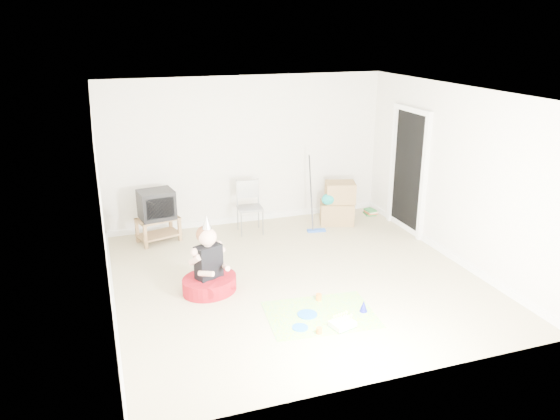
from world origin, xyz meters
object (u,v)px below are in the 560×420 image
object	(u,v)px
seated_woman	(209,275)
cardboard_boxes	(338,204)
birthday_cake	(342,324)
tv_stand	(158,227)
crt_tv	(156,204)
folding_chair	(250,208)

from	to	relation	value
seated_woman	cardboard_boxes	bearing A→B (deg)	34.64
seated_woman	birthday_cake	world-z (taller)	seated_woman
tv_stand	cardboard_boxes	distance (m)	3.17
crt_tv	folding_chair	xyz separation A→B (m)	(1.55, -0.08, -0.20)
folding_chair	seated_woman	xyz separation A→B (m)	(-1.12, -1.94, -0.20)
crt_tv	folding_chair	distance (m)	1.56
folding_chair	crt_tv	bearing A→B (deg)	176.86
folding_chair	cardboard_boxes	size ratio (longest dim) A/B	1.21
cardboard_boxes	seated_woman	world-z (taller)	seated_woman
seated_woman	birthday_cake	distance (m)	1.94
folding_chair	seated_woman	world-z (taller)	seated_woman
folding_chair	birthday_cake	xyz separation A→B (m)	(0.18, -3.36, -0.40)
tv_stand	cardboard_boxes	size ratio (longest dim) A/B	0.99
seated_woman	tv_stand	bearing A→B (deg)	101.90
cardboard_boxes	birthday_cake	size ratio (longest dim) A/B	2.35
folding_chair	seated_woman	bearing A→B (deg)	-119.99
folding_chair	birthday_cake	bearing A→B (deg)	-86.93
tv_stand	cardboard_boxes	bearing A→B (deg)	-2.36
crt_tv	birthday_cake	size ratio (longest dim) A/B	1.70
cardboard_boxes	tv_stand	bearing A→B (deg)	177.64
crt_tv	folding_chair	size ratio (longest dim) A/B	0.60
tv_stand	birthday_cake	distance (m)	3.86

